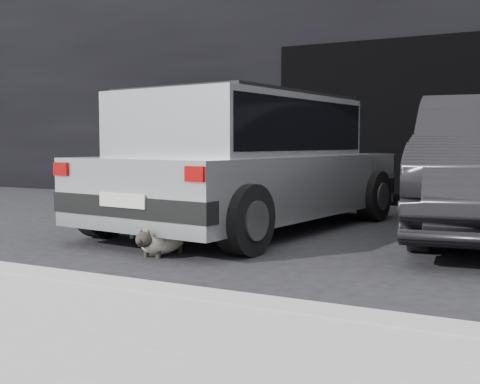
% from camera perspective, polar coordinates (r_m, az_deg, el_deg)
% --- Properties ---
extents(ground, '(80.00, 80.00, 0.00)m').
position_cam_1_polar(ground, '(6.40, -2.01, -4.15)').
color(ground, black).
rests_on(ground, ground).
extents(building_facade, '(34.00, 4.00, 5.00)m').
position_cam_1_polar(building_facade, '(11.80, 17.22, 11.84)').
color(building_facade, black).
rests_on(building_facade, ground).
extents(garage_opening, '(4.00, 0.10, 2.60)m').
position_cam_1_polar(garage_opening, '(9.74, 14.95, 6.38)').
color(garage_opening, black).
rests_on(garage_opening, ground).
extents(curb, '(18.00, 0.25, 0.12)m').
position_cam_1_polar(curb, '(3.71, -8.32, -9.73)').
color(curb, '#999A94').
rests_on(curb, ground).
extents(silver_hatchback, '(2.46, 4.34, 1.52)m').
position_cam_1_polar(silver_hatchback, '(6.81, 0.74, 3.41)').
color(silver_hatchback, silver).
rests_on(silver_hatchback, ground).
extents(cat_siamese, '(0.29, 0.78, 0.27)m').
position_cam_1_polar(cat_siamese, '(5.29, -7.60, -4.71)').
color(cat_siamese, beige).
rests_on(cat_siamese, ground).
extents(cat_white, '(0.73, 0.46, 0.37)m').
position_cam_1_polar(cat_white, '(6.30, -8.36, -2.67)').
color(cat_white, white).
rests_on(cat_white, ground).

